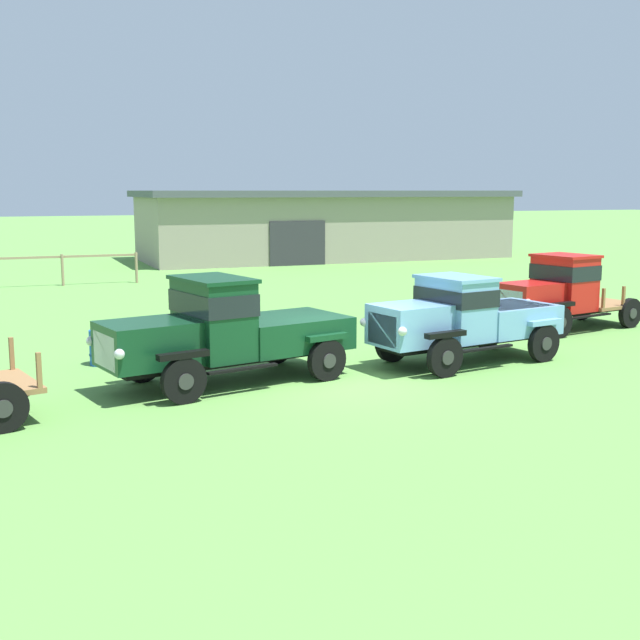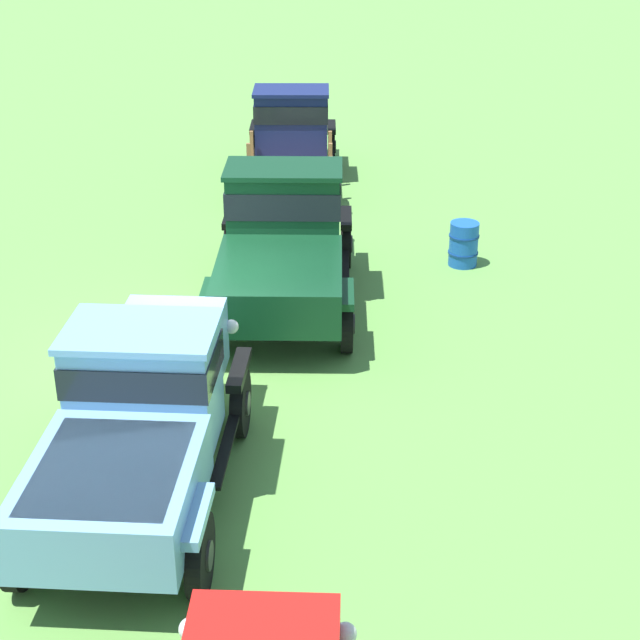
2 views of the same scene
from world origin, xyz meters
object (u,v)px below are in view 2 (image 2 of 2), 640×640
(vintage_truck_midrow_center, at_px, (142,413))
(oil_drum_beside_row, at_px, (464,244))
(vintage_truck_foreground_near, at_px, (292,129))
(vintage_truck_second_in_line, at_px, (284,238))

(vintage_truck_midrow_center, xyz_separation_m, oil_drum_beside_row, (-7.98, 2.94, -0.67))
(vintage_truck_foreground_near, height_order, oil_drum_beside_row, vintage_truck_foreground_near)
(vintage_truck_foreground_near, height_order, vintage_truck_midrow_center, vintage_truck_foreground_near)
(vintage_truck_foreground_near, xyz_separation_m, vintage_truck_second_in_line, (6.80, 1.68, 0.03))
(oil_drum_beside_row, bearing_deg, vintage_truck_second_in_line, -51.34)
(vintage_truck_foreground_near, distance_m, vintage_truck_midrow_center, 12.63)
(vintage_truck_foreground_near, relative_size, vintage_truck_second_in_line, 0.92)
(vintage_truck_foreground_near, relative_size, oil_drum_beside_row, 6.32)
(vintage_truck_foreground_near, distance_m, oil_drum_beside_row, 6.43)
(vintage_truck_midrow_center, bearing_deg, vintage_truck_foreground_near, -172.95)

